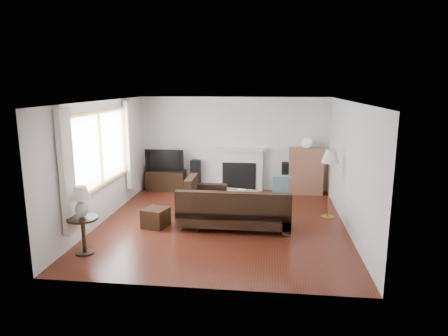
# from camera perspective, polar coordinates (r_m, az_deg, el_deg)

# --- Properties ---
(room) EXTENTS (5.10, 5.60, 2.54)m
(room) POSITION_cam_1_polar(r_m,az_deg,el_deg) (8.06, -0.24, 0.61)
(room) COLOR #4F1D11
(room) RESTS_ON ground
(window) EXTENTS (0.12, 2.74, 1.54)m
(window) POSITION_cam_1_polar(r_m,az_deg,el_deg) (8.46, -17.15, 2.68)
(window) COLOR olive
(window) RESTS_ON room
(curtain_near) EXTENTS (0.10, 0.35, 2.10)m
(curtain_near) POSITION_cam_1_polar(r_m,az_deg,el_deg) (7.12, -21.55, -0.52)
(curtain_near) COLOR silver
(curtain_near) RESTS_ON room
(curtain_far) EXTENTS (0.10, 0.35, 2.10)m
(curtain_far) POSITION_cam_1_polar(r_m,az_deg,el_deg) (9.86, -13.33, 3.25)
(curtain_far) COLOR silver
(curtain_far) RESTS_ON room
(fireplace) EXTENTS (1.40, 0.26, 1.15)m
(fireplace) POSITION_cam_1_polar(r_m,az_deg,el_deg) (10.75, 2.21, -0.20)
(fireplace) COLOR white
(fireplace) RESTS_ON room
(tv_stand) EXTENTS (1.04, 0.47, 0.52)m
(tv_stand) POSITION_cam_1_polar(r_m,az_deg,el_deg) (11.00, -8.27, -1.72)
(tv_stand) COLOR black
(tv_stand) RESTS_ON ground
(television) EXTENTS (1.04, 0.14, 0.60)m
(television) POSITION_cam_1_polar(r_m,az_deg,el_deg) (10.88, -8.36, 1.16)
(television) COLOR black
(television) RESTS_ON tv_stand
(speaker_left) EXTENTS (0.25, 0.29, 0.82)m
(speaker_left) POSITION_cam_1_polar(r_m,az_deg,el_deg) (10.85, -4.08, -1.00)
(speaker_left) COLOR black
(speaker_left) RESTS_ON ground
(speaker_right) EXTENTS (0.24, 0.28, 0.80)m
(speaker_right) POSITION_cam_1_polar(r_m,az_deg,el_deg) (10.69, 8.83, -1.36)
(speaker_right) COLOR black
(speaker_right) RESTS_ON ground
(bookshelf) EXTENTS (0.88, 0.42, 1.21)m
(bookshelf) POSITION_cam_1_polar(r_m,az_deg,el_deg) (10.64, 11.59, -0.41)
(bookshelf) COLOR #966245
(bookshelf) RESTS_ON ground
(globe_lamp) EXTENTS (0.27, 0.27, 0.27)m
(globe_lamp) POSITION_cam_1_polar(r_m,az_deg,el_deg) (10.51, 11.76, 3.54)
(globe_lamp) COLOR white
(globe_lamp) RESTS_ON bookshelf
(sectional_sofa) EXTENTS (2.40, 1.75, 0.78)m
(sectional_sofa) POSITION_cam_1_polar(r_m,az_deg,el_deg) (7.97, 1.47, -5.93)
(sectional_sofa) COLOR black
(sectional_sofa) RESTS_ON ground
(coffee_table) EXTENTS (1.23, 0.84, 0.44)m
(coffee_table) POSITION_cam_1_polar(r_m,az_deg,el_deg) (9.17, 1.04, -4.63)
(coffee_table) COLOR #9D764B
(coffee_table) RESTS_ON ground
(footstool) EXTENTS (0.56, 0.56, 0.38)m
(footstool) POSITION_cam_1_polar(r_m,az_deg,el_deg) (8.22, -9.73, -7.00)
(footstool) COLOR black
(footstool) RESTS_ON ground
(floor_lamp) EXTENTS (0.46, 0.46, 1.48)m
(floor_lamp) POSITION_cam_1_polar(r_m,az_deg,el_deg) (8.78, 14.78, -2.27)
(floor_lamp) COLOR gold
(floor_lamp) RESTS_ON ground
(side_table) EXTENTS (0.51, 0.51, 0.64)m
(side_table) POSITION_cam_1_polar(r_m,az_deg,el_deg) (7.24, -19.41, -9.08)
(side_table) COLOR black
(side_table) RESTS_ON ground
(table_lamp) EXTENTS (0.33, 0.33, 0.53)m
(table_lamp) POSITION_cam_1_polar(r_m,az_deg,el_deg) (7.06, -19.73, -4.63)
(table_lamp) COLOR silver
(table_lamp) RESTS_ON side_table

